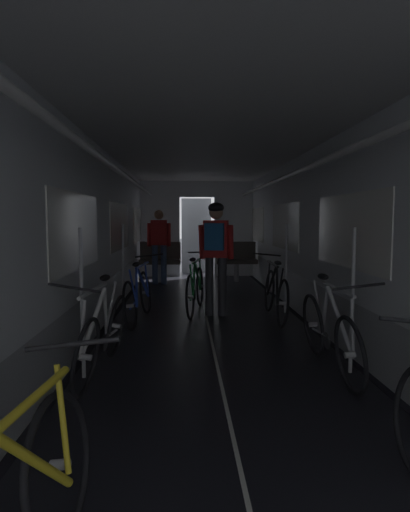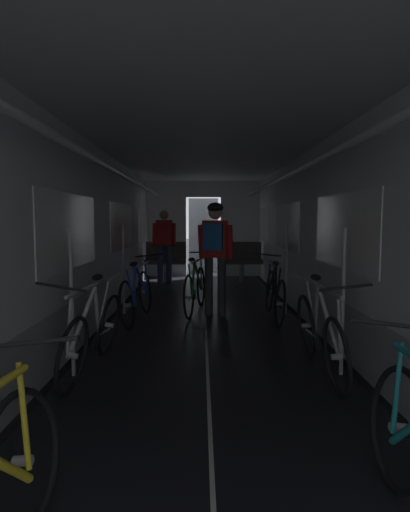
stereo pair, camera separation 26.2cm
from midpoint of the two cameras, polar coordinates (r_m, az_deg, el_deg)
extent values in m
cube|color=black|center=(5.33, -14.00, -11.12)|extent=(0.08, 11.50, 0.01)
cube|color=black|center=(5.43, 16.97, -10.89)|extent=(0.08, 11.50, 0.01)
cube|color=beige|center=(5.19, 1.64, -11.42)|extent=(0.03, 11.27, 0.00)
cube|color=#9EA0A5|center=(5.28, -15.14, -7.98)|extent=(0.12, 11.50, 0.60)
cube|color=silver|center=(5.14, -15.45, 5.44)|extent=(0.12, 11.50, 1.85)
cube|color=white|center=(4.57, -16.46, 3.29)|extent=(0.02, 1.90, 0.80)
cube|color=white|center=(7.38, -10.33, 4.00)|extent=(0.02, 1.90, 0.80)
cube|color=white|center=(10.23, -7.60, 4.30)|extent=(0.02, 1.90, 0.80)
cube|color=yellow|center=(4.63, -16.26, 3.32)|extent=(0.01, 0.20, 0.28)
cylinder|color=white|center=(5.11, -11.83, 11.99)|extent=(0.07, 11.04, 0.07)
cylinder|color=#B7BABF|center=(4.05, -16.07, -6.17)|extent=(0.04, 0.04, 1.40)
cylinder|color=#B7BABF|center=(6.56, -10.00, -1.81)|extent=(0.04, 0.04, 1.40)
cube|color=#9EA0A5|center=(5.39, 18.08, -7.79)|extent=(0.12, 11.50, 0.60)
cube|color=silver|center=(5.26, 18.44, 5.35)|extent=(0.12, 11.50, 1.85)
cube|color=white|center=(4.69, 19.91, 3.24)|extent=(0.02, 1.90, 0.80)
cube|color=white|center=(7.46, 12.18, 3.98)|extent=(0.02, 1.90, 0.80)
cube|color=white|center=(10.28, 8.65, 4.29)|extent=(0.02, 1.90, 0.80)
cube|color=yellow|center=(5.02, 18.53, 3.38)|extent=(0.01, 0.20, 0.28)
cylinder|color=white|center=(5.19, 15.00, 11.80)|extent=(0.07, 11.04, 0.07)
cylinder|color=#B7BABF|center=(4.16, 20.14, -5.96)|extent=(0.04, 0.04, 1.40)
cylinder|color=#B7BABF|center=(6.63, 12.21, -1.77)|extent=(0.04, 0.04, 1.40)
cube|color=silver|center=(10.81, -4.56, 3.70)|extent=(1.00, 0.12, 2.45)
cube|color=silver|center=(10.85, 5.52, 3.70)|extent=(1.00, 0.12, 2.45)
cube|color=silver|center=(10.81, 0.49, 9.16)|extent=(0.90, 0.12, 0.40)
cube|color=#4C4F54|center=(11.49, 0.42, 2.80)|extent=(0.81, 0.04, 2.05)
cube|color=silver|center=(5.08, 1.72, 16.81)|extent=(3.14, 11.62, 0.12)
cylinder|color=gray|center=(9.83, -4.67, -2.31)|extent=(0.12, 0.12, 0.44)
cube|color=#47423D|center=(9.80, -4.68, -0.74)|extent=(0.96, 0.44, 0.10)
cube|color=#47423D|center=(9.96, -4.61, 0.80)|extent=(0.96, 0.08, 0.40)
torus|color=gray|center=(10.02, -7.06, 1.95)|extent=(0.14, 0.14, 0.02)
cylinder|color=gray|center=(9.86, 5.83, -2.29)|extent=(0.12, 0.12, 0.44)
cube|color=#47423D|center=(9.83, 5.84, -0.73)|extent=(0.96, 0.44, 0.10)
cube|color=#47423D|center=(10.00, 5.74, 0.81)|extent=(0.96, 0.08, 0.40)
torus|color=gray|center=(9.98, 3.27, 1.96)|extent=(0.14, 0.14, 0.02)
torus|color=black|center=(2.74, 27.66, -20.17)|extent=(0.12, 0.67, 0.67)
cylinder|color=#B2B2B7|center=(2.74, 27.66, -20.17)|extent=(0.10, 0.05, 0.06)
cylinder|color=teal|center=(2.61, 27.62, -15.71)|extent=(0.09, 0.09, 0.49)
cylinder|color=black|center=(2.51, 26.91, -8.37)|extent=(0.44, 0.03, 0.08)
torus|color=black|center=(4.65, -11.41, -9.27)|extent=(0.19, 0.68, 0.67)
cylinder|color=#B2B2B7|center=(4.65, -11.41, -9.27)|extent=(0.10, 0.06, 0.06)
torus|color=black|center=(3.72, -15.77, -13.02)|extent=(0.19, 0.68, 0.67)
cylinder|color=#B2B2B7|center=(3.72, -15.77, -13.02)|extent=(0.10, 0.06, 0.06)
cylinder|color=silver|center=(3.96, -14.71, -8.63)|extent=(0.16, 0.53, 0.56)
cylinder|color=silver|center=(4.34, -12.94, -7.39)|extent=(0.09, 0.35, 0.55)
cylinder|color=silver|center=(4.06, -14.61, -4.50)|extent=(0.11, 0.82, 0.04)
cylinder|color=silver|center=(4.54, -12.14, -6.52)|extent=(0.11, 0.16, 0.49)
cylinder|color=silver|center=(4.45, -12.16, -10.24)|extent=(0.06, 0.45, 0.07)
cylinder|color=silver|center=(3.69, -16.23, -9.30)|extent=(0.10, 0.10, 0.49)
cylinder|color=black|center=(4.25, -12.99, -11.31)|extent=(0.05, 0.17, 0.17)
ellipsoid|color=black|center=(4.46, -12.94, -2.85)|extent=(0.12, 0.25, 0.07)
cylinder|color=black|center=(3.62, -17.22, -4.12)|extent=(0.44, 0.06, 0.09)
torus|color=black|center=(5.64, -9.34, -6.69)|extent=(0.18, 0.68, 0.67)
cylinder|color=#B2B2B7|center=(5.64, -9.34, -6.69)|extent=(0.10, 0.06, 0.06)
torus|color=black|center=(6.62, -7.08, -4.93)|extent=(0.18, 0.68, 0.67)
cylinder|color=#B2B2B7|center=(6.62, -7.08, -4.93)|extent=(0.10, 0.06, 0.06)
cylinder|color=#2342B7|center=(6.27, -7.49, -3.46)|extent=(0.15, 0.53, 0.56)
cylinder|color=#2342B7|center=(5.88, -8.39, -4.04)|extent=(0.07, 0.35, 0.55)
cylinder|color=#2342B7|center=(6.08, -7.56, -1.22)|extent=(0.12, 0.82, 0.04)
cylinder|color=#2342B7|center=(5.66, -8.91, -4.17)|extent=(0.10, 0.16, 0.49)
cylinder|color=#2342B7|center=(5.86, -8.80, -6.46)|extent=(0.07, 0.45, 0.07)
cylinder|color=#2342B7|center=(6.54, -6.91, -2.90)|extent=(0.08, 0.10, 0.49)
cylinder|color=black|center=(6.08, -8.29, -6.26)|extent=(0.05, 0.17, 0.17)
ellipsoid|color=black|center=(5.66, -8.48, -1.09)|extent=(0.12, 0.25, 0.07)
cylinder|color=black|center=(6.52, -6.56, 0.08)|extent=(0.44, 0.07, 0.08)
torus|color=black|center=(5.76, 11.58, -6.48)|extent=(0.11, 0.67, 0.67)
cylinder|color=#B2B2B7|center=(5.76, 11.58, -6.48)|extent=(0.10, 0.05, 0.06)
torus|color=black|center=(6.75, 10.01, -4.76)|extent=(0.11, 0.67, 0.67)
cylinder|color=#B2B2B7|center=(6.75, 10.01, -4.76)|extent=(0.10, 0.05, 0.06)
cylinder|color=black|center=(6.40, 10.30, -3.31)|extent=(0.08, 0.54, 0.56)
cylinder|color=black|center=(6.00, 10.92, -3.87)|extent=(0.09, 0.34, 0.55)
cylinder|color=black|center=(6.21, 10.35, -1.11)|extent=(0.06, 0.82, 0.04)
cylinder|color=black|center=(5.78, 11.28, -4.00)|extent=(0.06, 0.16, 0.49)
cylinder|color=black|center=(5.98, 11.20, -6.26)|extent=(0.04, 0.45, 0.07)
cylinder|color=black|center=(6.68, 9.90, -2.77)|extent=(0.07, 0.09, 0.49)
cylinder|color=black|center=(6.20, 10.85, -6.06)|extent=(0.03, 0.17, 0.17)
ellipsoid|color=black|center=(5.78, 10.99, -0.97)|extent=(0.10, 0.24, 0.07)
cylinder|color=black|center=(6.65, 9.66, 0.17)|extent=(0.44, 0.04, 0.06)
torus|color=black|center=(2.31, -20.51, -24.90)|extent=(0.21, 0.68, 0.67)
cylinder|color=#B2B2B7|center=(2.31, -20.51, -24.90)|extent=(0.10, 0.06, 0.06)
cylinder|color=yellow|center=(2.16, -20.27, -19.89)|extent=(0.09, 0.10, 0.49)
cylinder|color=black|center=(2.04, -19.12, -11.19)|extent=(0.44, 0.08, 0.08)
torus|color=black|center=(4.69, 15.30, -9.20)|extent=(0.11, 0.67, 0.67)
cylinder|color=#B2B2B7|center=(4.69, 15.30, -9.20)|extent=(0.09, 0.05, 0.06)
torus|color=black|center=(3.76, 19.60, -12.91)|extent=(0.11, 0.67, 0.67)
cylinder|color=#B2B2B7|center=(3.76, 19.60, -12.91)|extent=(0.09, 0.05, 0.06)
cylinder|color=#ADAFB5|center=(3.99, 18.45, -8.56)|extent=(0.10, 0.54, 0.56)
cylinder|color=#ADAFB5|center=(4.37, 16.71, -7.33)|extent=(0.09, 0.34, 0.55)
cylinder|color=#ADAFB5|center=(4.09, 18.23, -4.46)|extent=(0.04, 0.82, 0.04)
cylinder|color=#ADAFB5|center=(4.58, 15.92, -6.47)|extent=(0.08, 0.16, 0.49)
cylinder|color=#ADAFB5|center=(4.49, 16.05, -10.17)|extent=(0.03, 0.45, 0.07)
cylinder|color=#ADAFB5|center=(3.73, 19.92, -9.21)|extent=(0.08, 0.09, 0.49)
cylinder|color=black|center=(4.28, 16.87, -11.23)|extent=(0.03, 0.17, 0.17)
ellipsoid|color=black|center=(4.49, 16.58, -2.82)|extent=(0.10, 0.24, 0.07)
cylinder|color=black|center=(3.65, 20.72, -4.07)|extent=(0.44, 0.03, 0.07)
cylinder|color=#2D2D33|center=(6.39, 1.70, -4.18)|extent=(0.13, 0.13, 0.90)
cylinder|color=#2D2D33|center=(6.36, 3.48, -4.23)|extent=(0.13, 0.13, 0.90)
cube|color=red|center=(6.30, 2.61, 2.37)|extent=(0.40, 0.29, 0.56)
cylinder|color=red|center=(6.36, 0.68, 1.95)|extent=(0.13, 0.21, 0.53)
cylinder|color=red|center=(6.29, 4.62, 1.89)|extent=(0.13, 0.21, 0.53)
sphere|color=tan|center=(6.29, 2.62, 6.01)|extent=(0.21, 0.21, 0.21)
ellipsoid|color=black|center=(6.29, 2.63, 6.64)|extent=(0.29, 0.33, 0.16)
cube|color=#1E5693|center=(6.13, 2.35, 2.67)|extent=(0.31, 0.22, 0.40)
torus|color=black|center=(6.13, -1.02, -5.66)|extent=(0.18, 0.67, 0.67)
cylinder|color=#B2B2B7|center=(6.13, -1.02, -5.66)|extent=(0.10, 0.07, 0.05)
torus|color=black|center=(7.12, 0.49, -4.16)|extent=(0.18, 0.67, 0.67)
cylinder|color=#B2B2B7|center=(7.12, 0.49, -4.16)|extent=(0.10, 0.07, 0.05)
cylinder|color=#1E8438|center=(6.78, 0.14, -2.74)|extent=(0.15, 0.53, 0.56)
cylinder|color=#1E8438|center=(6.38, -0.47, -3.24)|extent=(0.08, 0.35, 0.55)
cylinder|color=#1E8438|center=(6.60, 0.00, -0.65)|extent=(0.18, 0.81, 0.04)
cylinder|color=#1E8438|center=(6.16, -0.82, -3.33)|extent=(0.07, 0.16, 0.49)
cylinder|color=#1E8438|center=(6.36, -0.65, -5.49)|extent=(0.10, 0.45, 0.07)
cylinder|color=#1E8438|center=(7.06, 0.53, -2.26)|extent=(0.04, 0.09, 0.49)
cylinder|color=black|center=(6.58, -0.31, -5.33)|extent=(0.05, 0.17, 0.17)
ellipsoid|color=black|center=(6.17, -0.64, -0.48)|extent=(0.13, 0.25, 0.06)
cylinder|color=black|center=(7.04, 0.65, 0.53)|extent=(0.44, 0.10, 0.04)
cylinder|color=#384C75|center=(9.50, -4.20, -1.16)|extent=(0.13, 0.13, 0.90)
cylinder|color=#384C75|center=(9.51, -5.41, -1.16)|extent=(0.13, 0.13, 0.90)
cube|color=red|center=(9.45, -4.84, 3.24)|extent=(0.36, 0.22, 0.56)
cylinder|color=red|center=(9.42, -3.51, 2.94)|extent=(0.09, 0.20, 0.53)
cylinder|color=red|center=(9.45, -6.18, 2.93)|extent=(0.09, 0.20, 0.53)
sphere|color=#9E7051|center=(9.45, -4.86, 5.67)|extent=(0.21, 0.21, 0.21)
camera|label=1|loc=(0.13, -88.86, 0.10)|focal=29.12mm
camera|label=2|loc=(0.13, 91.14, -0.10)|focal=29.12mm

